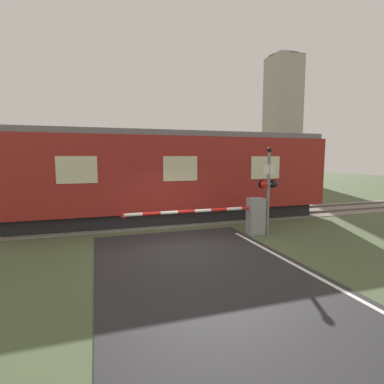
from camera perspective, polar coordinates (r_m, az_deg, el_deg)
The scene contains 6 objects.
ground_plane at distance 9.71m, azimuth -1.97°, elevation -10.48°, with size 80.00×80.00×0.00m, color #475638.
track_bed at distance 13.67m, azimuth -6.83°, elevation -5.37°, with size 36.00×3.20×0.13m.
train at distance 13.56m, azimuth -3.79°, elevation 3.12°, with size 14.35×2.78×3.97m.
crossing_barrier at distance 11.28m, azimuth 10.53°, elevation -4.37°, with size 5.23×0.44×1.35m.
signal_post at distance 11.38m, azimuth 14.37°, elevation 1.27°, with size 0.76×0.26×3.22m.
distant_building at distance 38.20m, azimuth 16.83°, elevation 13.70°, with size 3.72×3.72×15.32m.
Camera 1 is at (-2.54, -8.93, 2.86)m, focal length 28.00 mm.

